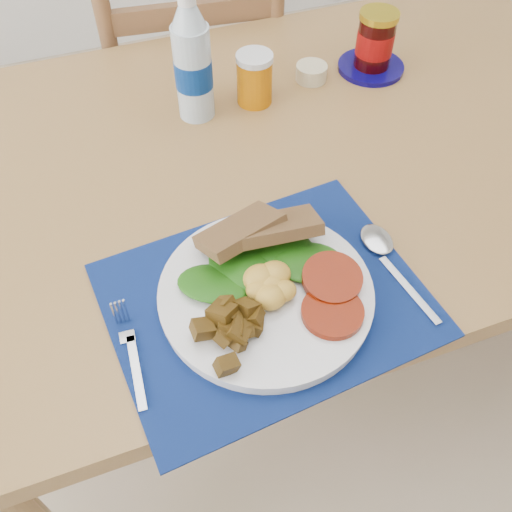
{
  "coord_description": "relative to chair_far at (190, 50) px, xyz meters",
  "views": [
    {
      "loc": [
        -0.4,
        -0.54,
        1.42
      ],
      "look_at": [
        -0.22,
        -0.06,
        0.8
      ],
      "focal_mm": 40.0,
      "sensor_mm": 36.0,
      "label": 1
    }
  ],
  "objects": [
    {
      "name": "water_bottle",
      "position": [
        -0.1,
        -0.45,
        0.24
      ],
      "size": [
        0.07,
        0.07,
        0.24
      ],
      "color": "#ADBFCC",
      "rests_on": "table"
    },
    {
      "name": "jam_on_saucer",
      "position": [
        0.28,
        -0.43,
        0.19
      ],
      "size": [
        0.14,
        0.14,
        0.12
      ],
      "color": "#09044F",
      "rests_on": "table"
    },
    {
      "name": "fork",
      "position": [
        -0.34,
        -0.93,
        0.15
      ],
      "size": [
        0.02,
        0.16,
        0.0
      ],
      "rotation": [
        0.0,
        0.0,
        -0.07
      ],
      "color": "#B2B5BA",
      "rests_on": "placemat"
    },
    {
      "name": "breakfast_plate",
      "position": [
        -0.14,
        -0.92,
        0.16
      ],
      "size": [
        0.3,
        0.3,
        0.07
      ],
      "rotation": [
        0.0,
        0.0,
        0.15
      ],
      "color": "silver",
      "rests_on": "placemat"
    },
    {
      "name": "ramekin",
      "position": [
        0.15,
        -0.42,
        0.16
      ],
      "size": [
        0.06,
        0.06,
        0.03
      ],
      "primitive_type": "cylinder",
      "color": "beige",
      "rests_on": "table"
    },
    {
      "name": "table",
      "position": [
        0.08,
        -0.61,
        0.06
      ],
      "size": [
        1.4,
        0.9,
        0.75
      ],
      "color": "brown",
      "rests_on": "ground"
    },
    {
      "name": "chair_far",
      "position": [
        0.0,
        0.0,
        0.0
      ],
      "size": [
        0.5,
        0.48,
        1.22
      ],
      "rotation": [
        0.0,
        0.0,
        3.02
      ],
      "color": "brown",
      "rests_on": "ground"
    },
    {
      "name": "juice_glass",
      "position": [
        0.01,
        -0.45,
        0.19
      ],
      "size": [
        0.07,
        0.07,
        0.09
      ],
      "primitive_type": "cylinder",
      "color": "#C36805",
      "rests_on": "table"
    },
    {
      "name": "spoon",
      "position": [
        0.06,
        -0.9,
        0.15
      ],
      "size": [
        0.05,
        0.2,
        0.01
      ],
      "rotation": [
        0.0,
        0.0,
        0.13
      ],
      "color": "#B2B5BA",
      "rests_on": "placemat"
    },
    {
      "name": "ground",
      "position": [
        0.08,
        -0.81,
        -0.61
      ],
      "size": [
        4.0,
        4.0,
        0.0
      ],
      "primitive_type": "plane",
      "color": "tan",
      "rests_on": "ground"
    },
    {
      "name": "placemat",
      "position": [
        -0.14,
        -0.91,
        0.14
      ],
      "size": [
        0.47,
        0.38,
        0.0
      ],
      "primitive_type": "cube",
      "rotation": [
        0.0,
        0.0,
        0.09
      ],
      "color": "#040B32",
      "rests_on": "table"
    }
  ]
}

